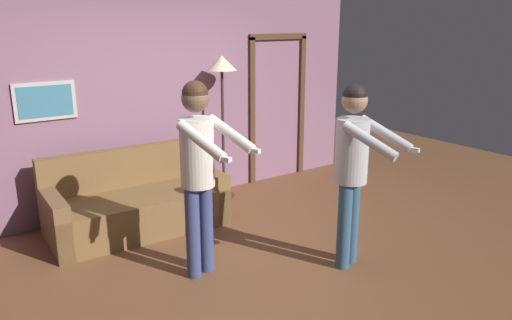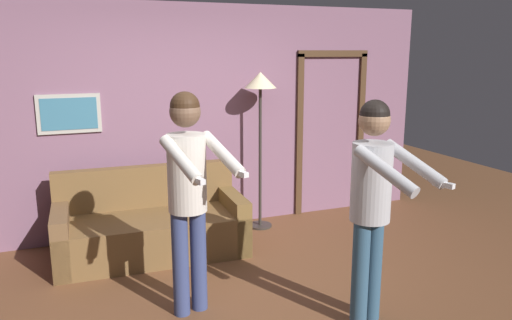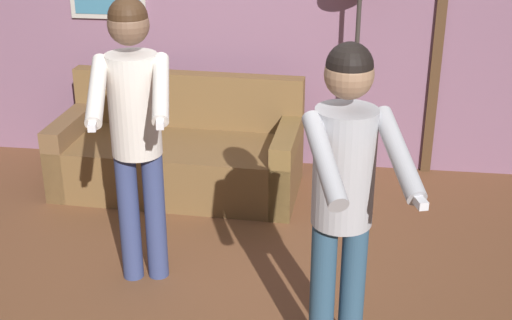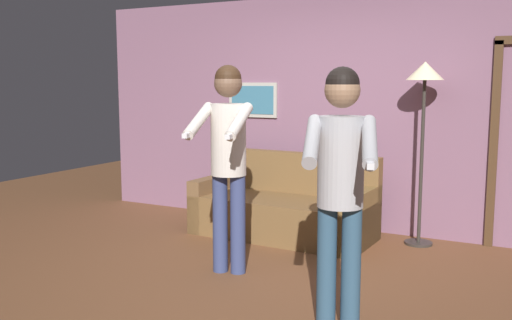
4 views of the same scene
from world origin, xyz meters
The scene contains 6 objects.
ground_plane centered at (0.00, 0.00, 0.00)m, with size 12.00×12.00×0.00m, color brown.
back_wall_assembly centered at (0.02, 2.03, 1.30)m, with size 6.40×0.10×2.60m.
couch centered at (-0.42, 1.39, 0.28)m, with size 1.93×0.93×0.87m.
torchiere_lamp centered at (0.94, 1.72, 1.57)m, with size 0.37×0.37×1.84m.
person_standing_left centered at (-0.34, 0.06, 1.09)m, with size 0.54×0.75×1.78m.
person_standing_right centered at (0.89, -0.59, 1.06)m, with size 0.57×0.69×1.74m.
Camera 2 is at (-1.22, -3.56, 2.08)m, focal length 35.00 mm.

